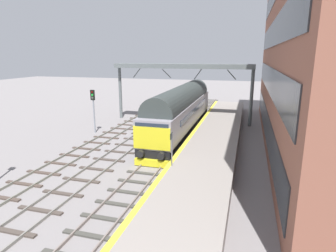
# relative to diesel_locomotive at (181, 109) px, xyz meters

# --- Properties ---
(ground_plane) EXTENTS (140.00, 140.00, 0.00)m
(ground_plane) POSITION_rel_diesel_locomotive_xyz_m (-0.00, -6.88, -2.48)
(ground_plane) COLOR gray
(ground_plane) RESTS_ON ground
(track_main) EXTENTS (2.50, 60.00, 0.15)m
(track_main) POSITION_rel_diesel_locomotive_xyz_m (-0.00, -6.88, -2.43)
(track_main) COLOR slate
(track_main) RESTS_ON ground
(track_adjacent_west) EXTENTS (2.50, 60.00, 0.15)m
(track_adjacent_west) POSITION_rel_diesel_locomotive_xyz_m (-3.43, -6.88, -2.42)
(track_adjacent_west) COLOR gray
(track_adjacent_west) RESTS_ON ground
(track_adjacent_far_west) EXTENTS (2.50, 60.00, 0.15)m
(track_adjacent_far_west) POSITION_rel_diesel_locomotive_xyz_m (-6.40, -6.88, -2.42)
(track_adjacent_far_west) COLOR slate
(track_adjacent_far_west) RESTS_ON ground
(station_platform) EXTENTS (4.00, 44.00, 1.01)m
(station_platform) POSITION_rel_diesel_locomotive_xyz_m (3.60, -6.88, -1.98)
(station_platform) COLOR gray
(station_platform) RESTS_ON ground
(station_building) EXTENTS (4.08, 32.78, 18.03)m
(station_building) POSITION_rel_diesel_locomotive_xyz_m (9.76, -1.40, 6.53)
(station_building) COLOR brown
(station_building) RESTS_ON ground
(diesel_locomotive) EXTENTS (2.74, 18.22, 4.68)m
(diesel_locomotive) POSITION_rel_diesel_locomotive_xyz_m (0.00, 0.00, 0.00)
(diesel_locomotive) COLOR black
(diesel_locomotive) RESTS_ON ground
(signal_post_mid) EXTENTS (0.44, 0.22, 4.28)m
(signal_post_mid) POSITION_rel_diesel_locomotive_xyz_m (-8.38, -2.02, 0.28)
(signal_post_mid) COLOR gray
(signal_post_mid) RESTS_ON ground
(platform_number_sign) EXTENTS (0.10, 0.44, 2.03)m
(platform_number_sign) POSITION_rel_diesel_locomotive_xyz_m (1.92, -10.79, -0.13)
(platform_number_sign) COLOR slate
(platform_number_sign) RESTS_ON station_platform
(overhead_footbridge) EXTENTS (15.70, 2.00, 6.61)m
(overhead_footbridge) POSITION_rel_diesel_locomotive_xyz_m (-1.15, 5.07, 3.57)
(overhead_footbridge) COLOR slate
(overhead_footbridge) RESTS_ON ground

